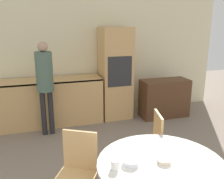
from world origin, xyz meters
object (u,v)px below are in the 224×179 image
oven_unit (115,73)px  person_standing (45,78)px  sideboard (164,98)px  bowl_near (164,161)px  chair_far_left (78,168)px  bowl_centre (130,162)px  cup (115,165)px  chair_far_right (150,142)px

oven_unit → person_standing: bearing=-161.2°
sideboard → bowl_near: size_ratio=7.87×
chair_far_left → person_standing: (-0.21, 2.02, 0.56)m
oven_unit → bowl_centre: (-0.81, -2.96, -0.19)m
chair_far_left → person_standing: size_ratio=0.52×
person_standing → cup: person_standing is taller
bowl_near → bowl_centre: (-0.31, 0.06, 0.01)m
chair_far_left → bowl_centre: bearing=-17.1°
sideboard → bowl_near: (-1.51, -2.71, 0.34)m
cup → bowl_centre: size_ratio=0.57×
cup → bowl_centre: bearing=9.9°
chair_far_right → cup: 1.11m
chair_far_right → person_standing: (-1.20, 1.71, 0.56)m
sideboard → cup: bearing=-126.4°
oven_unit → cup: bearing=-108.0°
chair_far_right → bowl_centre: (-0.57, -0.76, 0.26)m
oven_unit → person_standing: oven_unit is taller
chair_far_left → bowl_centre: (0.42, -0.45, 0.26)m
sideboard → bowl_centre: (-1.82, -2.65, 0.35)m
person_standing → chair_far_left: bearing=-84.2°
cup → chair_far_right: bearing=47.1°
chair_far_left → bowl_centre: 0.66m
bowl_centre → bowl_near: bearing=-11.5°
cup → bowl_centre: 0.16m
oven_unit → bowl_near: size_ratio=14.59×
person_standing → cup: (0.47, -2.50, -0.28)m
sideboard → oven_unit: bearing=162.7°
bowl_near → person_standing: bearing=110.3°
person_standing → bowl_centre: (0.63, -2.47, -0.30)m
bowl_near → chair_far_right: bearing=72.3°
bowl_centre → sideboard: bearing=55.5°
person_standing → bowl_near: 2.72m
bowl_centre → person_standing: bearing=104.2°
chair_far_left → chair_far_right: same height
sideboard → bowl_near: sideboard is taller
bowl_near → bowl_centre: bearing=168.5°
person_standing → bowl_centre: person_standing is taller
oven_unit → chair_far_left: oven_unit is taller
sideboard → person_standing: bearing=-175.8°
chair_far_left → bowl_near: 0.93m
oven_unit → bowl_centre: size_ratio=12.33×
sideboard → bowl_centre: size_ratio=6.65×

